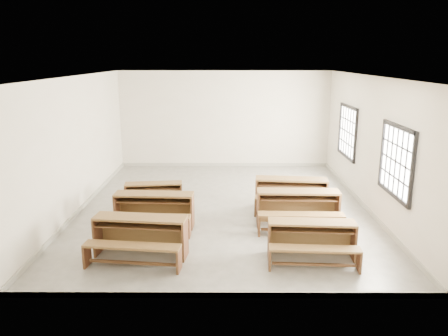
{
  "coord_description": "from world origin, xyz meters",
  "views": [
    {
      "loc": [
        0.04,
        -10.3,
        3.61
      ],
      "look_at": [
        0.0,
        0.0,
        1.0
      ],
      "focal_mm": 35.0,
      "sensor_mm": 36.0,
      "label": 1
    }
  ],
  "objects_px": {
    "desk_set_0": "(140,234)",
    "desk_set_4": "(298,206)",
    "desk_set_1": "(154,208)",
    "desk_set_2": "(154,193)",
    "desk_set_5": "(291,192)",
    "desk_set_3": "(312,238)"
  },
  "relations": [
    {
      "from": "desk_set_0",
      "to": "desk_set_1",
      "type": "height_order",
      "value": "desk_set_0"
    },
    {
      "from": "desk_set_3",
      "to": "desk_set_5",
      "type": "bearing_deg",
      "value": 93.33
    },
    {
      "from": "desk_set_1",
      "to": "desk_set_5",
      "type": "distance_m",
      "value": 3.36
    },
    {
      "from": "desk_set_5",
      "to": "desk_set_1",
      "type": "bearing_deg",
      "value": -153.77
    },
    {
      "from": "desk_set_4",
      "to": "desk_set_5",
      "type": "bearing_deg",
      "value": 91.31
    },
    {
      "from": "desk_set_0",
      "to": "desk_set_1",
      "type": "distance_m",
      "value": 1.45
    },
    {
      "from": "desk_set_1",
      "to": "desk_set_3",
      "type": "height_order",
      "value": "desk_set_1"
    },
    {
      "from": "desk_set_0",
      "to": "desk_set_2",
      "type": "bearing_deg",
      "value": 100.55
    },
    {
      "from": "desk_set_3",
      "to": "desk_set_4",
      "type": "xyz_separation_m",
      "value": [
        0.01,
        1.6,
        0.05
      ]
    },
    {
      "from": "desk_set_3",
      "to": "desk_set_1",
      "type": "bearing_deg",
      "value": 157.77
    },
    {
      "from": "desk_set_5",
      "to": "desk_set_0",
      "type": "bearing_deg",
      "value": -134.68
    },
    {
      "from": "desk_set_1",
      "to": "desk_set_4",
      "type": "relative_size",
      "value": 0.96
    },
    {
      "from": "desk_set_1",
      "to": "desk_set_5",
      "type": "height_order",
      "value": "desk_set_5"
    },
    {
      "from": "desk_set_0",
      "to": "desk_set_4",
      "type": "bearing_deg",
      "value": 32.49
    },
    {
      "from": "desk_set_4",
      "to": "desk_set_2",
      "type": "bearing_deg",
      "value": 161.74
    },
    {
      "from": "desk_set_3",
      "to": "desk_set_4",
      "type": "relative_size",
      "value": 0.9
    },
    {
      "from": "desk_set_2",
      "to": "desk_set_3",
      "type": "bearing_deg",
      "value": -46.69
    },
    {
      "from": "desk_set_3",
      "to": "desk_set_4",
      "type": "bearing_deg",
      "value": 93.35
    },
    {
      "from": "desk_set_0",
      "to": "desk_set_3",
      "type": "height_order",
      "value": "desk_set_0"
    },
    {
      "from": "desk_set_4",
      "to": "desk_set_5",
      "type": "height_order",
      "value": "desk_set_4"
    },
    {
      "from": "desk_set_0",
      "to": "desk_set_4",
      "type": "xyz_separation_m",
      "value": [
        3.17,
        1.53,
        0.02
      ]
    },
    {
      "from": "desk_set_1",
      "to": "desk_set_2",
      "type": "relative_size",
      "value": 1.19
    }
  ]
}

